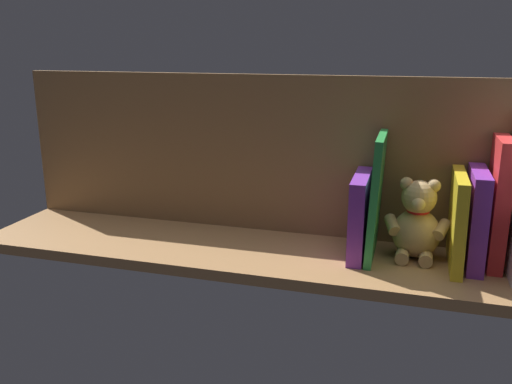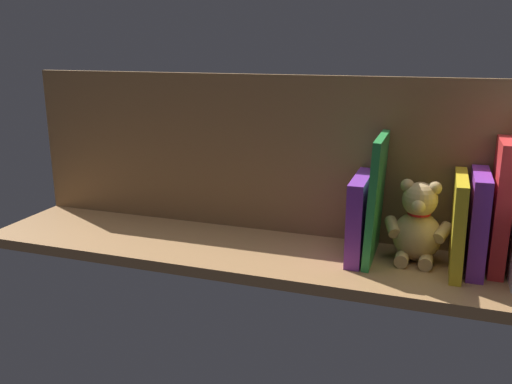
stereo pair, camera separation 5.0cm
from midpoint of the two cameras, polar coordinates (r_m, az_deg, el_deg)
The scene contains 8 objects.
ground_plane at distance 112.40cm, azimuth -1.28°, elevation -6.35°, with size 117.22×27.29×2.20cm, color #A87A4C.
shelf_back_panel at distance 117.62cm, azimuth 0.34°, elevation 3.96°, with size 117.22×1.50×34.40cm, color olive.
book_0 at distance 108.21cm, azimuth 23.03°, elevation -1.08°, with size 2.75×12.41×24.30cm, color red.
book_1 at distance 107.57cm, azimuth 21.01°, elevation -2.64°, with size 3.00×14.68×18.29cm, color purple.
book_2 at distance 106.39cm, azimuth 19.27°, elevation -2.85°, with size 2.11×16.79×17.66cm, color yellow.
teddy_bear at distance 108.37cm, azimuth 15.41°, elevation -3.21°, with size 12.93×10.27×15.94cm.
book_3 at distance 105.89cm, azimuth 11.28°, elevation -0.51°, with size 1.43×16.08×24.14cm, color green.
book_4 at distance 107.34cm, azimuth 9.62°, elevation -2.44°, with size 2.93×16.00×16.16cm, color purple.
Camera 1 is at (-29.29, 100.18, 40.69)cm, focal length 37.80 mm.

